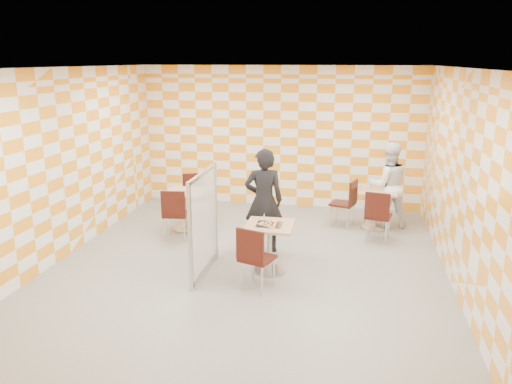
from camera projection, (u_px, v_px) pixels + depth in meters
The scene contains 15 objects.
room_shell at pixel (254, 165), 7.87m from camera, with size 7.00×7.00×7.00m.
main_table at pixel (269, 240), 7.44m from camera, with size 0.70×0.70×0.75m.
second_table at pixel (376, 202), 9.37m from camera, with size 0.70×0.70×0.75m.
empty_table at pixel (186, 203), 9.31m from camera, with size 0.70×0.70×0.75m.
chair_main_front at pixel (254, 254), 6.79m from camera, with size 0.54×0.54×0.92m.
chair_second_front at pixel (378, 213), 8.63m from camera, with size 0.50×0.51×0.92m.
chair_second_side at pixel (347, 200), 9.43m from camera, with size 0.54×0.53×0.92m.
chair_empty_near at pixel (175, 211), 8.75m from camera, with size 0.47×0.48×0.92m.
chair_empty_far at pixel (194, 193), 9.89m from camera, with size 0.56×0.56×0.92m.
partition at pixel (204, 222), 7.36m from camera, with size 0.08×1.38×1.55m.
man_dark at pixel (264, 201), 8.17m from camera, with size 0.63×0.42×1.74m, color black.
man_white at pixel (388, 185), 9.41m from camera, with size 0.79×0.62×1.63m, color white.
pizza_on_foil at pixel (269, 224), 7.35m from camera, with size 0.40×0.40×0.04m.
sport_bottle at pixel (370, 183), 9.46m from camera, with size 0.06×0.06×0.20m.
soda_bottle at pixel (387, 185), 9.27m from camera, with size 0.07×0.07×0.23m.
Camera 1 is at (1.49, -7.03, 3.11)m, focal length 35.00 mm.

